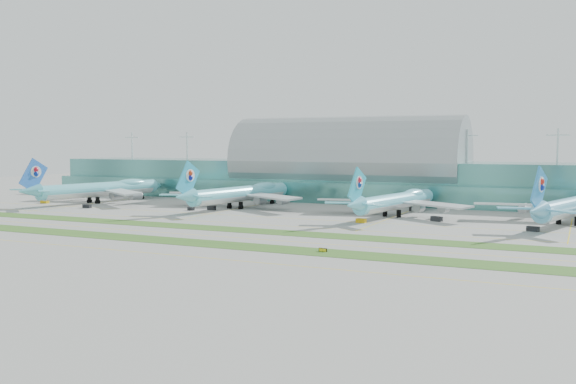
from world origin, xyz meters
The scene contains 20 objects.
ground centered at (0.00, 0.00, 0.00)m, with size 700.00×700.00×0.00m, color gray.
terminal centered at (0.01, 128.79, 14.23)m, with size 340.00×69.10×36.00m.
grass_strip_near centered at (0.00, -28.00, 0.04)m, with size 420.00×12.00×0.08m, color #2D591E.
grass_strip_far centered at (0.00, 2.00, 0.04)m, with size 420.00×12.00×0.08m, color #2D591E.
taxiline_a centered at (0.00, -48.00, 0.01)m, with size 420.00×0.35×0.01m, color yellow.
taxiline_b centered at (0.00, -14.00, 0.01)m, with size 420.00×0.35×0.01m, color yellow.
taxiline_c centered at (0.00, 18.00, 0.01)m, with size 420.00×0.35×0.01m, color yellow.
taxiline_d centered at (0.00, 40.00, 0.01)m, with size 420.00×0.35×0.01m, color yellow.
airliner_a centered at (-105.03, 61.90, 6.99)m, with size 70.97×81.68×22.66m.
airliner_b centered at (-29.24, 67.70, 6.86)m, with size 70.53×80.71×22.24m.
airliner_c centered at (43.28, 65.68, 6.41)m, with size 65.62×75.27×20.79m.
airliner_d centered at (107.88, 67.82, 6.78)m, with size 67.89×78.51×21.99m.
gse_a centered at (-126.91, 46.46, 0.91)m, with size 3.88×2.14×1.81m, color #CFA00C.
gse_b centered at (-92.36, 37.77, 0.80)m, with size 4.15×1.76×1.61m, color black.
gse_c centered at (-43.85, 48.84, 0.70)m, with size 3.05×1.55×1.40m, color black.
gse_d centered at (-36.57, 54.05, 0.94)m, with size 3.44×2.21×1.87m, color black.
gse_e centered at (37.56, 38.01, 0.78)m, with size 3.56×2.05×1.57m, color #F2AD0E.
gse_f centered at (61.74, 54.40, 0.92)m, with size 4.32×1.86×1.84m, color black.
gse_g centered at (96.61, 40.06, 0.85)m, with size 3.93×1.73×1.70m, color black.
taxiway_sign_east centered at (48.45, -26.96, 0.51)m, with size 2.45×0.45×1.03m.
Camera 1 is at (111.79, -185.51, 29.01)m, focal length 40.00 mm.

